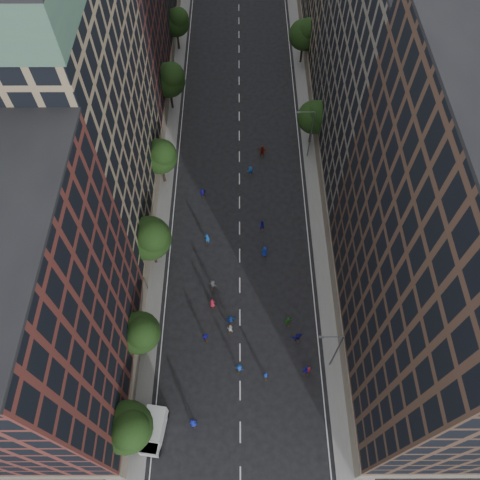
{
  "coord_description": "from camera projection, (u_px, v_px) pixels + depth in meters",
  "views": [
    {
      "loc": [
        -0.06,
        -5.3,
        54.44
      ],
      "look_at": [
        0.05,
        28.22,
        2.0
      ],
      "focal_mm": 35.0,
      "sensor_mm": 36.0,
      "label": 1
    }
  ],
  "objects": [
    {
      "name": "bldg_right_b",
      "position": [
        391.0,
        71.0,
        58.55
      ],
      "size": [
        14.0,
        28.0,
        33.0
      ],
      "primitive_type": "cube",
      "color": "#5E584D",
      "rests_on": "ground"
    },
    {
      "name": "skater_7",
      "position": [
        308.0,
        370.0,
        54.02
      ],
      "size": [
        0.65,
        0.46,
        1.67
      ],
      "primitive_type": "imported",
      "rotation": [
        0.0,
        0.0,
        3.04
      ],
      "color": "maroon",
      "rests_on": "ground"
    },
    {
      "name": "skater_1",
      "position": [
        266.0,
        375.0,
        53.69
      ],
      "size": [
        0.66,
        0.51,
        1.63
      ],
      "primitive_type": "imported",
      "rotation": [
        0.0,
        0.0,
        3.36
      ],
      "color": "navy",
      "rests_on": "ground"
    },
    {
      "name": "tree_left_5",
      "position": [
        177.0,
        21.0,
        82.62
      ],
      "size": [
        4.8,
        4.8,
        8.33
      ],
      "color": "black",
      "rests_on": "ground"
    },
    {
      "name": "skater_10",
      "position": [
        288.0,
        321.0,
        57.18
      ],
      "size": [
        1.15,
        0.79,
        1.81
      ],
      "primitive_type": "imported",
      "rotation": [
        0.0,
        0.0,
        3.5
      ],
      "color": "#227021",
      "rests_on": "ground"
    },
    {
      "name": "bldg_left_b",
      "position": [
        73.0,
        120.0,
        53.22
      ],
      "size": [
        14.0,
        26.0,
        34.0
      ],
      "primitive_type": "cube",
      "color": "#857357",
      "rests_on": "ground"
    },
    {
      "name": "cargo_van",
      "position": [
        154.0,
        430.0,
        50.0
      ],
      "size": [
        2.9,
        5.06,
        2.56
      ],
      "rotation": [
        0.0,
        0.0,
        -0.14
      ],
      "color": "silver",
      "rests_on": "ground"
    },
    {
      "name": "skater_2",
      "position": [
        305.0,
        370.0,
        54.04
      ],
      "size": [
        0.93,
        0.81,
        1.65
      ],
      "primitive_type": "imported",
      "rotation": [
        0.0,
        0.0,
        2.89
      ],
      "color": "#13159F",
      "rests_on": "ground"
    },
    {
      "name": "tree_right_b",
      "position": [
        305.0,
        33.0,
        80.27
      ],
      "size": [
        5.2,
        5.2,
        8.83
      ],
      "color": "black",
      "rests_on": "ground"
    },
    {
      "name": "skater_3",
      "position": [
        239.0,
        368.0,
        54.14
      ],
      "size": [
        1.14,
        0.83,
        1.59
      ],
      "primitive_type": "imported",
      "rotation": [
        0.0,
        0.0,
        2.88
      ],
      "color": "#1342A0",
      "rests_on": "ground"
    },
    {
      "name": "bldg_right_a",
      "position": [
        453.0,
        268.0,
        41.67
      ],
      "size": [
        14.0,
        30.0,
        36.0
      ],
      "primitive_type": "cube",
      "color": "#453025",
      "rests_on": "ground"
    },
    {
      "name": "tree_left_1",
      "position": [
        140.0,
        333.0,
        51.49
      ],
      "size": [
        4.8,
        4.8,
        8.21
      ],
      "color": "black",
      "rests_on": "ground"
    },
    {
      "name": "skater_5",
      "position": [
        297.0,
        337.0,
        56.2
      ],
      "size": [
        1.55,
        0.93,
        1.59
      ],
      "primitive_type": "imported",
      "rotation": [
        0.0,
        0.0,
        3.48
      ],
      "color": "#15118E",
      "rests_on": "ground"
    },
    {
      "name": "skater_8",
      "position": [
        230.0,
        328.0,
        56.82
      ],
      "size": [
        0.83,
        0.7,
        1.54
      ],
      "primitive_type": "imported",
      "rotation": [
        0.0,
        0.0,
        2.98
      ],
      "color": "silver",
      "rests_on": "ground"
    },
    {
      "name": "sidewalk_left",
      "position": [
        164.0,
        145.0,
        74.22
      ],
      "size": [
        4.0,
        105.0,
        0.15
      ],
      "primitive_type": "cube",
      "color": "slate",
      "rests_on": "ground"
    },
    {
      "name": "bldg_left_c",
      "position": [
        109.0,
        24.0,
        68.13
      ],
      "size": [
        14.0,
        20.0,
        28.0
      ],
      "primitive_type": "cube",
      "color": "#582721",
      "rests_on": "ground"
    },
    {
      "name": "ground",
      "position": [
        239.0,
        181.0,
        70.27
      ],
      "size": [
        240.0,
        240.0,
        0.0
      ],
      "primitive_type": "plane",
      "color": "black",
      "rests_on": "ground"
    },
    {
      "name": "tree_left_4",
      "position": [
        169.0,
        79.0,
        73.64
      ],
      "size": [
        5.4,
        5.4,
        9.08
      ],
      "color": "black",
      "rests_on": "ground"
    },
    {
      "name": "skater_11",
      "position": [
        231.0,
        320.0,
        57.41
      ],
      "size": [
        1.52,
        0.84,
        1.56
      ],
      "primitive_type": "imported",
      "rotation": [
        0.0,
        0.0,
        3.42
      ],
      "color": "#133A9C",
      "rests_on": "ground"
    },
    {
      "name": "skater_15",
      "position": [
        250.0,
        171.0,
        70.25
      ],
      "size": [
        1.1,
        0.65,
        1.68
      ],
      "primitive_type": "imported",
      "rotation": [
        0.0,
        0.0,
        3.17
      ],
      "color": "#124293",
      "rests_on": "ground"
    },
    {
      "name": "skater_9",
      "position": [
        213.0,
        284.0,
        60.0
      ],
      "size": [
        1.2,
        0.97,
        1.62
      ],
      "primitive_type": "imported",
      "rotation": [
        0.0,
        0.0,
        2.73
      ],
      "color": "#3A3A3E",
      "rests_on": "ground"
    },
    {
      "name": "skater_6",
      "position": [
        212.0,
        303.0,
        58.6
      ],
      "size": [
        0.85,
        0.63,
        1.59
      ],
      "primitive_type": "imported",
      "rotation": [
        0.0,
        0.0,
        3.31
      ],
      "color": "#A41B31",
      "rests_on": "ground"
    },
    {
      "name": "skater_12",
      "position": [
        265.0,
        251.0,
        62.51
      ],
      "size": [
        1.03,
        0.79,
        1.89
      ],
      "primitive_type": "imported",
      "rotation": [
        0.0,
        0.0,
        2.92
      ],
      "color": "#1633B5",
      "rests_on": "ground"
    },
    {
      "name": "tree_left_2",
      "position": [
        150.0,
        238.0,
        57.26
      ],
      "size": [
        5.6,
        5.6,
        9.45
      ],
      "color": "black",
      "rests_on": "ground"
    },
    {
      "name": "skater_0",
      "position": [
        193.0,
        423.0,
        50.8
      ],
      "size": [
        1.06,
        0.88,
        1.84
      ],
      "primitive_type": "imported",
      "rotation": [
        0.0,
        0.0,
        3.53
      ],
      "color": "#121D94",
      "rests_on": "ground"
    },
    {
      "name": "skater_16",
      "position": [
        203.0,
        193.0,
        67.91
      ],
      "size": [
        1.15,
        0.76,
        1.81
      ],
      "primitive_type": "imported",
      "rotation": [
        0.0,
        0.0,
        3.47
      ],
      "color": "#1B13A0",
      "rests_on": "ground"
    },
    {
      "name": "streetlamp_near",
      "position": [
        335.0,
        350.0,
        50.85
      ],
      "size": [
        2.64,
        0.22,
        9.06
      ],
      "color": "#595B60",
      "rests_on": "ground"
    },
    {
      "name": "streetlamp_far",
      "position": [
        310.0,
        132.0,
        68.62
      ],
      "size": [
        2.64,
        0.22,
        9.06
      ],
      "color": "#595B60",
      "rests_on": "ground"
    },
    {
      "name": "bldg_left_a",
      "position": [
        29.0,
        324.0,
        41.98
      ],
      "size": [
        14.0,
        22.0,
        30.0
      ],
      "primitive_type": "cube",
      "color": "#582721",
      "rests_on": "ground"
    },
    {
      "name": "skater_4",
      "position": [
        206.0,
        337.0,
        56.2
      ],
      "size": [
        1.04,
        0.71,
        1.64
      ],
      "primitive_type": "imported",
      "rotation": [
        0.0,
        0.0,
        3.5
      ],
      "color": "#171298",
      "rests_on": "ground"
    },
    {
      "name": "tree_right_a",
      "position": [
        315.0,
        116.0,
        69.77
      ],
      "size": [
        5.0,
        5.0,
        8.39
      ],
      "color": "black",
      "rests_on": "ground"
    },
    {
      "name": "tree_left_0",
      "position": [
        128.0,
        428.0,
        45.76
      ],
      "size": [
        5.2,
        5.2,
        8.83
      ],
      "color": "black",
      "rests_on": "ground"
    },
    {
      "name": "skater_14",
      "position": [
        261.0,
        225.0,
        64.96
      ],
      "size": [
        0.98,
        0.87,
        1.68
      ],
      "primitive_type": "imported",
      "rotation": [
        0.0,
        0.0,
        3.49
      ],
      "color": "#1717BB",
      "rests_on": "ground"
    },
    {
      "name": "skater_13",
      "position": [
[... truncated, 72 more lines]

